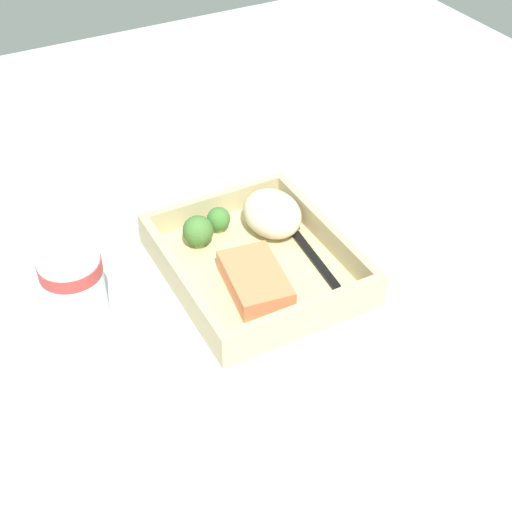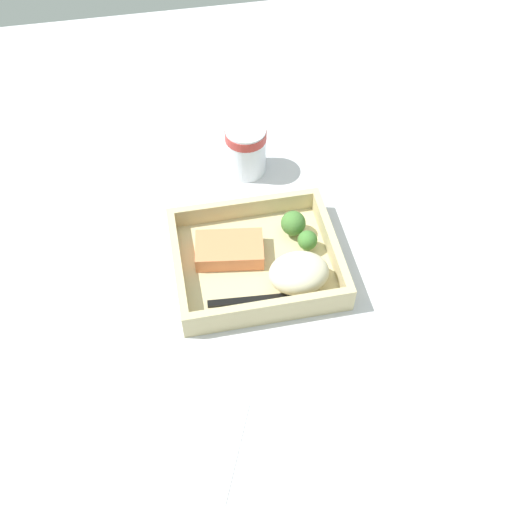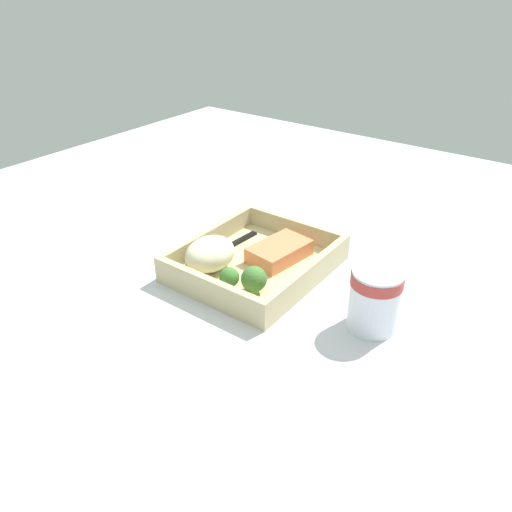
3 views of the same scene
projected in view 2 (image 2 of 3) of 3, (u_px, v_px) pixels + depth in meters
ground_plane at (256, 271)px, 94.92cm from camera, size 160.00×160.00×2.00cm
takeout_tray at (256, 264)px, 93.67cm from camera, size 25.23×21.57×1.20cm
tray_rim at (256, 255)px, 91.87cm from camera, size 25.23×21.57×3.42cm
salmon_fillet at (229, 250)px, 93.00cm from camera, size 11.31×7.90×2.70cm
mashed_potatoes at (299, 273)px, 88.52cm from camera, size 9.08×7.26×5.33cm
broccoli_floret_1 at (293, 223)px, 95.11cm from camera, size 3.98×3.98×4.42cm
broccoli_floret_2 at (307, 240)px, 93.31cm from camera, size 3.12×3.12×3.66cm
fork at (268, 298)px, 88.61cm from camera, size 15.88×2.88×0.44cm
paper_cup at (246, 148)px, 104.05cm from camera, size 7.17×7.17×9.18cm
receipt_slip at (208, 444)px, 76.13cm from camera, size 12.89×15.88×0.24cm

